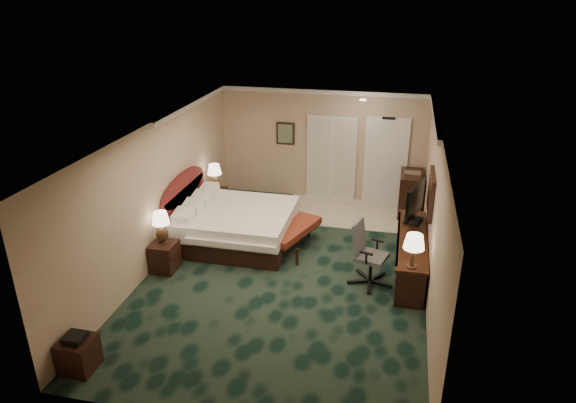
% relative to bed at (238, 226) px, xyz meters
% --- Properties ---
extents(floor, '(5.00, 7.50, 0.00)m').
position_rel_bed_xyz_m(floor, '(1.29, -0.97, -0.35)').
color(floor, black).
rests_on(floor, ground).
extents(ceiling, '(5.00, 7.50, 0.00)m').
position_rel_bed_xyz_m(ceiling, '(1.29, -0.97, 2.35)').
color(ceiling, white).
rests_on(ceiling, wall_back).
extents(wall_back, '(5.00, 0.00, 2.70)m').
position_rel_bed_xyz_m(wall_back, '(1.29, 2.78, 1.00)').
color(wall_back, tan).
rests_on(wall_back, ground).
extents(wall_front, '(5.00, 0.00, 2.70)m').
position_rel_bed_xyz_m(wall_front, '(1.29, -4.72, 1.00)').
color(wall_front, tan).
rests_on(wall_front, ground).
extents(wall_left, '(0.00, 7.50, 2.70)m').
position_rel_bed_xyz_m(wall_left, '(-1.21, -0.97, 1.00)').
color(wall_left, tan).
rests_on(wall_left, ground).
extents(wall_right, '(0.00, 7.50, 2.70)m').
position_rel_bed_xyz_m(wall_right, '(3.79, -0.97, 1.00)').
color(wall_right, tan).
rests_on(wall_right, ground).
extents(crown_molding, '(5.00, 7.50, 0.10)m').
position_rel_bed_xyz_m(crown_molding, '(1.29, -0.97, 2.30)').
color(crown_molding, silver).
rests_on(crown_molding, wall_back).
extents(tile_patch, '(3.20, 1.70, 0.01)m').
position_rel_bed_xyz_m(tile_patch, '(2.19, 1.93, -0.35)').
color(tile_patch, beige).
rests_on(tile_patch, ground).
extents(headboard, '(0.12, 2.00, 1.40)m').
position_rel_bed_xyz_m(headboard, '(-1.15, 0.03, 0.35)').
color(headboard, '#4E1A12').
rests_on(headboard, ground).
extents(entry_door, '(1.02, 0.06, 2.18)m').
position_rel_bed_xyz_m(entry_door, '(2.84, 2.75, 0.70)').
color(entry_door, silver).
rests_on(entry_door, ground).
extents(closet_doors, '(1.20, 0.06, 2.10)m').
position_rel_bed_xyz_m(closet_doors, '(1.54, 2.74, 0.70)').
color(closet_doors, '#BAB9AB').
rests_on(closet_doors, ground).
extents(wall_art, '(0.45, 0.06, 0.55)m').
position_rel_bed_xyz_m(wall_art, '(0.39, 2.74, 1.25)').
color(wall_art, '#40614D').
rests_on(wall_art, wall_back).
extents(wall_mirror, '(0.05, 0.95, 0.75)m').
position_rel_bed_xyz_m(wall_mirror, '(3.75, -0.37, 1.20)').
color(wall_mirror, white).
rests_on(wall_mirror, wall_right).
extents(bed, '(2.23, 2.07, 0.71)m').
position_rel_bed_xyz_m(bed, '(0.00, 0.00, 0.00)').
color(bed, white).
rests_on(bed, ground).
extents(nightstand_near, '(0.44, 0.50, 0.55)m').
position_rel_bed_xyz_m(nightstand_near, '(-0.97, -1.41, -0.08)').
color(nightstand_near, black).
rests_on(nightstand_near, ground).
extents(nightstand_far, '(0.47, 0.53, 0.58)m').
position_rel_bed_xyz_m(nightstand_far, '(-0.96, 1.27, -0.06)').
color(nightstand_far, black).
rests_on(nightstand_far, ground).
extents(lamp_near, '(0.33, 0.33, 0.61)m').
position_rel_bed_xyz_m(lamp_near, '(-1.00, -1.37, 0.50)').
color(lamp_near, '#301F0D').
rests_on(lamp_near, nightstand_near).
extents(lamp_far, '(0.41, 0.41, 0.61)m').
position_rel_bed_xyz_m(lamp_far, '(-0.94, 1.27, 0.53)').
color(lamp_far, '#301F0D').
rests_on(lamp_far, nightstand_far).
extents(bed_bench, '(0.95, 1.53, 0.49)m').
position_rel_bed_xyz_m(bed_bench, '(1.21, -0.08, -0.11)').
color(bed_bench, maroon).
rests_on(bed_bench, ground).
extents(side_table, '(0.45, 0.45, 0.49)m').
position_rel_bed_xyz_m(side_table, '(-0.96, -4.19, -0.11)').
color(side_table, black).
rests_on(side_table, ground).
extents(desk, '(0.54, 2.49, 0.72)m').
position_rel_bed_xyz_m(desk, '(3.50, -0.50, 0.01)').
color(desk, black).
rests_on(desk, ground).
extents(tv, '(0.37, 0.99, 0.79)m').
position_rel_bed_xyz_m(tv, '(3.51, 0.20, 0.76)').
color(tv, black).
rests_on(tv, desk).
extents(desk_lamp, '(0.44, 0.44, 0.60)m').
position_rel_bed_xyz_m(desk_lamp, '(3.49, -1.58, 0.66)').
color(desk_lamp, '#301F0D').
rests_on(desk_lamp, desk).
extents(desk_chair, '(0.82, 0.79, 1.15)m').
position_rel_bed_xyz_m(desk_chair, '(2.82, -1.04, 0.22)').
color(desk_chair, '#42434D').
rests_on(desk_chair, ground).
extents(minibar, '(0.52, 0.94, 0.99)m').
position_rel_bed_xyz_m(minibar, '(3.48, 2.23, 0.14)').
color(minibar, black).
rests_on(minibar, ground).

